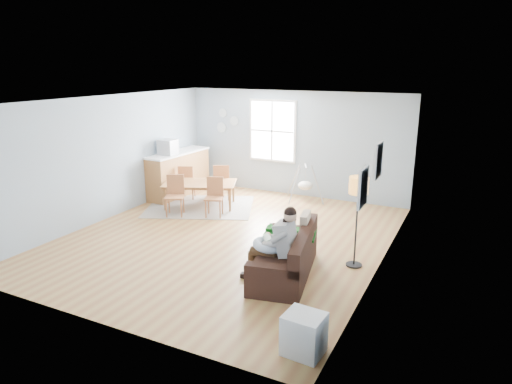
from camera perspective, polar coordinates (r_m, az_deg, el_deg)
The scene contains 22 objects.
room at distance 8.61m, azimuth -3.82°, elevation 9.55°, with size 8.40×9.40×3.90m.
window at distance 12.04m, azimuth 2.08°, elevation 7.63°, with size 1.32×0.08×1.62m.
pictures at distance 6.66m, azimuth 14.16°, elevation 2.31°, with size 0.05×1.34×0.74m.
wall_plates at distance 12.66m, azimuth -3.77°, elevation 8.83°, with size 0.67×0.02×0.66m.
sofa at distance 7.53m, azimuth 3.96°, elevation -8.34°, with size 1.18×2.03×0.77m.
green_throw at distance 8.04m, azimuth 4.34°, elevation -5.06°, with size 0.88×0.70×0.04m, color #135615.
beige_pillow at distance 7.80m, azimuth 6.16°, elevation -4.19°, with size 0.12×0.44×0.44m, color tan.
father at distance 7.16m, azimuth 2.64°, elevation -6.20°, with size 0.91×0.43×1.26m.
nursing_pillow at distance 7.21m, azimuth 1.51°, elevation -6.64°, with size 0.49×0.49×0.13m, color silver.
infant at distance 7.21m, azimuth 1.50°, elevation -5.91°, with size 0.26×0.35×0.13m.
toddler at distance 7.56m, azimuth 3.75°, elevation -5.07°, with size 0.52×0.27×0.80m.
floor_lamp at distance 7.67m, azimuth 12.68°, elevation -0.14°, with size 0.32×0.32×1.57m.
storage_cube at distance 5.69m, azimuth 5.93°, elevation -17.21°, with size 0.49×0.44×0.51m.
rug at distance 11.15m, azimuth -6.98°, elevation -1.80°, with size 2.49×1.89×0.01m, color gray.
dining_table at distance 11.07m, azimuth -7.03°, elevation -0.35°, with size 1.70×0.95×0.60m, color #9A5F32.
chair_sw at distance 10.52m, azimuth -10.08°, elevation -0.07°, with size 0.56×0.56×0.92m.
chair_se at distance 10.35m, azimuth -5.21°, elevation -0.29°, with size 0.52×0.52×0.88m.
chair_nw at distance 11.69m, azimuth -8.68°, elevation 1.46°, with size 0.53×0.53×0.89m.
chair_ne at distance 11.52m, azimuth -4.31°, elevation 1.52°, with size 0.56×0.56×0.92m.
counter at distance 12.14m, azimuth -9.68°, elevation 2.34°, with size 0.69×2.07×1.14m.
monitor at distance 11.69m, azimuth -10.97°, elevation 5.54°, with size 0.41×0.39×0.38m.
baby_swing at distance 11.55m, azimuth 6.18°, elevation 0.89°, with size 1.17×1.18×0.90m.
Camera 1 is at (4.29, -7.41, 3.34)m, focal length 32.00 mm.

